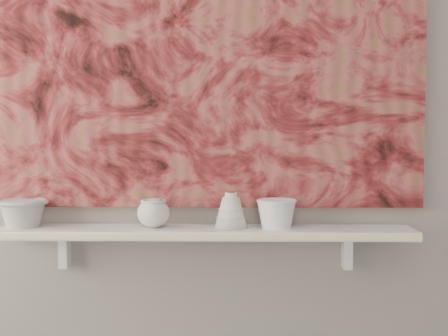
{
  "coord_description": "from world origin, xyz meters",
  "views": [
    {
      "loc": [
        0.1,
        -0.56,
        1.26
      ],
      "look_at": [
        0.07,
        1.49,
        1.13
      ],
      "focal_mm": 50.0,
      "sensor_mm": 36.0,
      "label": 1
    }
  ],
  "objects_px": {
    "painting": "(205,47)",
    "bell_vessel": "(231,210)",
    "bowl_white": "(276,214)",
    "bowl_grey": "(23,213)",
    "cup_cream": "(154,213)",
    "shelf": "(204,232)"
  },
  "relations": [
    {
      "from": "painting",
      "to": "bell_vessel",
      "type": "bearing_deg",
      "value": -41.92
    },
    {
      "from": "bowl_white",
      "to": "bowl_grey",
      "type": "bearing_deg",
      "value": 180.0
    },
    {
      "from": "bowl_grey",
      "to": "bell_vessel",
      "type": "distance_m",
      "value": 0.7
    },
    {
      "from": "painting",
      "to": "bowl_white",
      "type": "bearing_deg",
      "value": -18.42
    },
    {
      "from": "bowl_grey",
      "to": "bowl_white",
      "type": "relative_size",
      "value": 1.25
    },
    {
      "from": "cup_cream",
      "to": "bowl_grey",
      "type": "bearing_deg",
      "value": 180.0
    },
    {
      "from": "bell_vessel",
      "to": "bowl_white",
      "type": "height_order",
      "value": "bell_vessel"
    },
    {
      "from": "shelf",
      "to": "bowl_white",
      "type": "height_order",
      "value": "bowl_white"
    },
    {
      "from": "bell_vessel",
      "to": "painting",
      "type": "bearing_deg",
      "value": 138.08
    },
    {
      "from": "cup_cream",
      "to": "bell_vessel",
      "type": "relative_size",
      "value": 0.9
    },
    {
      "from": "cup_cream",
      "to": "shelf",
      "type": "bearing_deg",
      "value": 0.0
    },
    {
      "from": "shelf",
      "to": "painting",
      "type": "distance_m",
      "value": 0.63
    },
    {
      "from": "bell_vessel",
      "to": "bowl_white",
      "type": "bearing_deg",
      "value": 0.0
    },
    {
      "from": "painting",
      "to": "bell_vessel",
      "type": "relative_size",
      "value": 12.45
    },
    {
      "from": "bowl_white",
      "to": "painting",
      "type": "bearing_deg",
      "value": 161.58
    },
    {
      "from": "bowl_white",
      "to": "shelf",
      "type": "bearing_deg",
      "value": 180.0
    },
    {
      "from": "bowl_grey",
      "to": "bell_vessel",
      "type": "xyz_separation_m",
      "value": [
        0.7,
        0.0,
        0.01
      ]
    },
    {
      "from": "shelf",
      "to": "cup_cream",
      "type": "relative_size",
      "value": 12.94
    },
    {
      "from": "bowl_grey",
      "to": "bell_vessel",
      "type": "height_order",
      "value": "bell_vessel"
    },
    {
      "from": "bell_vessel",
      "to": "bowl_grey",
      "type": "bearing_deg",
      "value": 180.0
    },
    {
      "from": "painting",
      "to": "cup_cream",
      "type": "distance_m",
      "value": 0.59
    },
    {
      "from": "cup_cream",
      "to": "bowl_white",
      "type": "distance_m",
      "value": 0.41
    }
  ]
}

